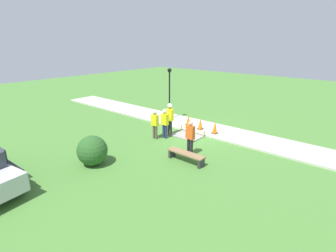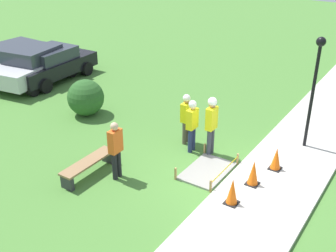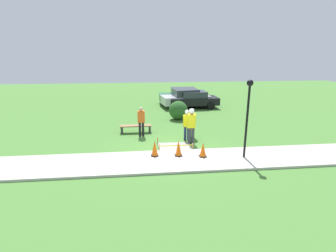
{
  "view_description": "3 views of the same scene",
  "coord_description": "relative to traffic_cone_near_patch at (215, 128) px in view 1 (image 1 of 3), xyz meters",
  "views": [
    {
      "loc": [
        -8.23,
        12.13,
        5.26
      ],
      "look_at": [
        0.31,
        2.17,
        0.98
      ],
      "focal_mm": 28.0,
      "sensor_mm": 36.0,
      "label": 1
    },
    {
      "loc": [
        -8.95,
        -4.05,
        6.53
      ],
      "look_at": [
        0.14,
        1.96,
        1.13
      ],
      "focal_mm": 45.0,
      "sensor_mm": 36.0,
      "label": 2
    },
    {
      "loc": [
        -1.49,
        -11.77,
        4.66
      ],
      "look_at": [
        -0.01,
        1.9,
        0.77
      ],
      "focal_mm": 28.0,
      "sensor_mm": 36.0,
      "label": 3
    }
  ],
  "objects": [
    {
      "name": "worker_trainee",
      "position": [
        2.01,
        1.7,
        0.69
      ],
      "size": [
        0.4,
        0.27,
        1.89
      ],
      "color": "#383D47",
      "rests_on": "ground_plane"
    },
    {
      "name": "traffic_cone_sidewalk_edge",
      "position": [
        2.16,
        -0.33,
        -0.02
      ],
      "size": [
        0.34,
        0.34,
        0.67
      ],
      "color": "black",
      "rests_on": "sidewalk"
    },
    {
      "name": "sidewalk",
      "position": [
        0.89,
        -0.57,
        -0.4
      ],
      "size": [
        28.0,
        2.41,
        0.1
      ],
      "color": "#BCB7AD",
      "rests_on": "ground_plane"
    },
    {
      "name": "worker_assistant",
      "position": [
        1.89,
        2.28,
        0.55
      ],
      "size": [
        0.4,
        0.25,
        1.7
      ],
      "color": "navy",
      "rests_on": "ground_plane"
    },
    {
      "name": "worker_supervisor",
      "position": [
        2.24,
        2.71,
        0.53
      ],
      "size": [
        0.4,
        0.24,
        1.67
      ],
      "color": "brown",
      "rests_on": "ground_plane"
    },
    {
      "name": "traffic_cone_near_patch",
      "position": [
        0.0,
        0.0,
        0.0
      ],
      "size": [
        0.34,
        0.34,
        0.71
      ],
      "color": "black",
      "rests_on": "sidewalk"
    },
    {
      "name": "bystander_in_orange_shirt",
      "position": [
        -0.56,
        3.24,
        0.51
      ],
      "size": [
        0.4,
        0.22,
        1.71
      ],
      "color": "black",
      "rests_on": "ground_plane"
    },
    {
      "name": "lamppost_near",
      "position": [
        3.99,
        -0.6,
        1.95
      ],
      "size": [
        0.28,
        0.28,
        3.46
      ],
      "color": "black",
      "rests_on": "sidewalk"
    },
    {
      "name": "traffic_cone_far_patch",
      "position": [
        1.08,
        -0.1,
        0.0
      ],
      "size": [
        0.34,
        0.34,
        0.72
      ],
      "color": "black",
      "rests_on": "sidewalk"
    },
    {
      "name": "park_bench",
      "position": [
        -0.9,
        4.0,
        -0.13
      ],
      "size": [
        1.85,
        0.44,
        0.46
      ],
      "color": "#2D2D33",
      "rests_on": "ground_plane"
    },
    {
      "name": "wet_concrete_patch",
      "position": [
        1.08,
        1.28,
        -0.42
      ],
      "size": [
        1.71,
        1.15,
        0.37
      ],
      "color": "gray",
      "rests_on": "ground_plane"
    },
    {
      "name": "ground_plane",
      "position": [
        0.89,
        0.63,
        -0.45
      ],
      "size": [
        60.0,
        60.0,
        0.0
      ],
      "primitive_type": "plane",
      "color": "#477A33"
    },
    {
      "name": "shrub_rounded_near",
      "position": [
        2.09,
        6.88,
        0.22
      ],
      "size": [
        1.34,
        1.34,
        1.34
      ],
      "color": "#285623",
      "rests_on": "ground_plane"
    }
  ]
}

